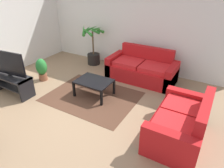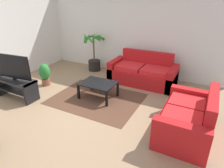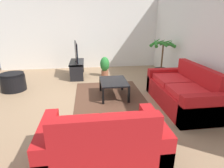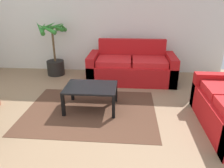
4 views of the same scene
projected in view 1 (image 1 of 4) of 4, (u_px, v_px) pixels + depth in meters
name	position (u px, v px, depth m)	size (l,w,h in m)	color
ground_plane	(71.00, 112.00, 4.57)	(6.60, 6.60, 0.00)	#937556
wall_back	(131.00, 25.00, 6.20)	(6.00, 0.06, 2.70)	silver
couch_main	(142.00, 70.00, 5.83)	(1.93, 0.90, 0.90)	red
couch_loveseat	(180.00, 124.00, 3.73)	(0.90, 1.56, 0.90)	red
tv_stand	(12.00, 82.00, 5.12)	(1.10, 0.45, 0.51)	black
tv	(7.00, 63.00, 4.88)	(1.05, 0.15, 0.63)	black
coffee_table	(94.00, 83.00, 5.03)	(0.86, 0.64, 0.41)	black
area_rug	(92.00, 96.00, 5.12)	(2.20, 1.70, 0.01)	#513323
potted_palm	(93.00, 49.00, 6.74)	(0.77, 0.75, 1.31)	black
potted_plant_small	(42.00, 69.00, 5.77)	(0.31, 0.31, 0.65)	brown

